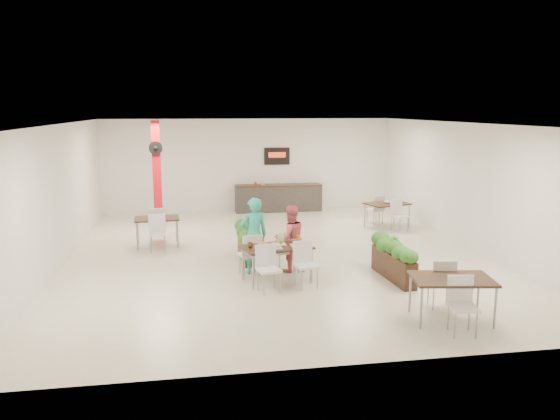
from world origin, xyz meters
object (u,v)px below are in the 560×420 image
at_px(main_table, 277,252).
at_px(diner_man, 254,235).
at_px(side_table_a, 157,222).
at_px(side_table_c, 452,284).
at_px(planter_right, 394,257).
at_px(red_column, 157,173).
at_px(side_table_b, 387,207).
at_px(diner_woman, 290,238).
at_px(service_counter, 278,197).
at_px(planter_left, 246,239).

xyz_separation_m(main_table, diner_man, (-0.39, 0.66, 0.20)).
bearing_deg(side_table_a, side_table_c, -52.75).
bearing_deg(planter_right, red_column, 130.06).
relative_size(red_column, side_table_b, 1.91).
distance_m(red_column, diner_woman, 6.14).
relative_size(service_counter, main_table, 1.63).
relative_size(planter_left, side_table_b, 1.02).
xyz_separation_m(side_table_b, side_table_c, (-1.52, -7.17, 0.00)).
height_order(main_table, planter_left, main_table).
bearing_deg(planter_right, diner_woman, 155.85).
relative_size(diner_woman, planter_right, 0.83).
bearing_deg(side_table_a, diner_man, -55.00).
height_order(service_counter, planter_right, service_counter).
relative_size(diner_man, planter_left, 0.98).
relative_size(main_table, diner_woman, 1.24).
relative_size(diner_man, side_table_c, 1.01).
bearing_deg(main_table, service_counter, 80.48).
distance_m(service_counter, side_table_b, 4.23).
bearing_deg(planter_right, main_table, 173.93).
distance_m(planter_right, side_table_c, 2.33).
height_order(planter_right, side_table_b, planter_right).
distance_m(diner_woman, planter_left, 1.48).
relative_size(main_table, planter_right, 1.03).
xyz_separation_m(planter_right, side_table_b, (1.65, 4.84, 0.15)).
bearing_deg(diner_man, diner_woman, 167.96).
bearing_deg(diner_woman, side_table_a, -54.76).
relative_size(red_column, service_counter, 1.07).
height_order(service_counter, side_table_a, service_counter).
height_order(diner_man, side_table_a, diner_man).
bearing_deg(side_table_b, diner_woman, -150.45).
distance_m(red_column, diner_man, 5.76).
xyz_separation_m(diner_woman, side_table_a, (-3.02, 2.79, -0.12)).
xyz_separation_m(diner_man, side_table_b, (4.50, 3.93, -0.21)).
height_order(service_counter, diner_man, service_counter).
relative_size(service_counter, diner_man, 1.79).
relative_size(planter_right, side_table_a, 1.08).
height_order(diner_woman, side_table_a, diner_woman).
relative_size(service_counter, side_table_a, 1.83).
bearing_deg(side_table_a, side_table_b, 6.08).
bearing_deg(side_table_c, main_table, 144.27).
xyz_separation_m(diner_man, planter_right, (2.85, -0.92, -0.35)).
distance_m(main_table, planter_right, 2.47).
distance_m(planter_right, side_table_a, 6.28).
bearing_deg(side_table_b, planter_right, -125.99).
relative_size(main_table, planter_left, 1.08).
xyz_separation_m(planter_left, side_table_b, (4.57, 2.76, 0.15)).
height_order(planter_left, side_table_b, side_table_b).
height_order(side_table_b, side_table_c, same).
bearing_deg(diner_man, planter_left, -98.79).
distance_m(diner_man, planter_left, 1.22).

